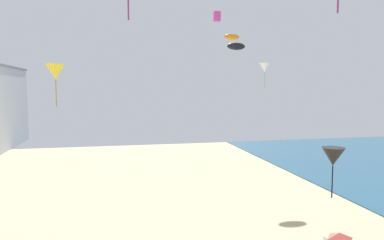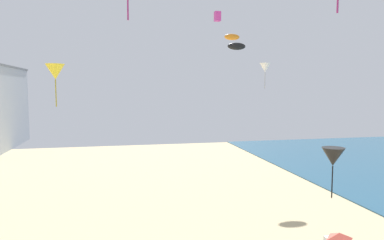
% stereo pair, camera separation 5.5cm
% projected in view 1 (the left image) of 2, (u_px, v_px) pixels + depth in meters
% --- Properties ---
extents(kite_white_delta, '(1.01, 1.01, 2.29)m').
position_uv_depth(kite_white_delta, '(265.00, 68.00, 31.38)').
color(kite_white_delta, white).
extents(kite_magenta_box, '(0.67, 0.67, 1.05)m').
position_uv_depth(kite_magenta_box, '(217.00, 16.00, 38.91)').
color(kite_magenta_box, '#DB3D9E').
extents(kite_yellow_delta, '(0.87, 0.87, 1.98)m').
position_uv_depth(kite_yellow_delta, '(55.00, 72.00, 16.09)').
color(kite_yellow_delta, yellow).
extents(kite_orange_parafoil, '(1.51, 0.42, 0.59)m').
position_uv_depth(kite_orange_parafoil, '(232.00, 37.00, 33.28)').
color(kite_orange_parafoil, orange).
extents(kite_black_parafoil_2, '(2.22, 0.62, 0.86)m').
position_uv_depth(kite_black_parafoil_2, '(236.00, 46.00, 41.34)').
color(kite_black_parafoil_2, black).
extents(kite_black_delta_2, '(1.14, 1.14, 2.60)m').
position_uv_depth(kite_black_delta_2, '(333.00, 157.00, 17.63)').
color(kite_black_delta_2, black).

